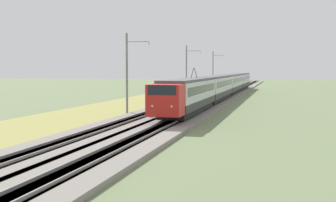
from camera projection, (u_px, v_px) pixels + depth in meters
ballast_main at (177, 105)px, 59.25m from camera, size 240.00×4.40×0.30m
ballast_adjacent at (207, 106)px, 58.32m from camera, size 240.00×4.40×0.30m
track_main at (177, 105)px, 59.25m from camera, size 240.00×1.57×0.45m
track_adjacent at (207, 106)px, 58.32m from camera, size 240.00×1.57×0.45m
grass_verge at (134, 105)px, 60.60m from camera, size 240.00×11.46×0.12m
passenger_train at (224, 84)px, 75.11m from camera, size 79.89×2.83×4.86m
catenary_mast_mid at (127, 73)px, 48.43m from camera, size 0.22×2.56×8.44m
catenary_mast_far at (187, 71)px, 78.50m from camera, size 0.22×2.56×8.65m
catenary_mast_distant at (213, 70)px, 108.57m from camera, size 0.22×2.56×8.77m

